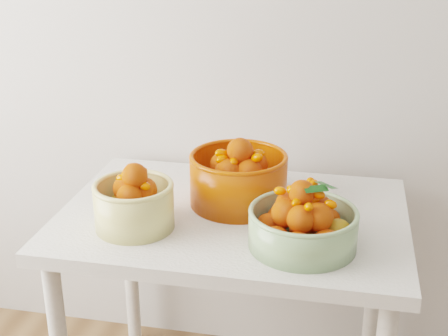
{
  "coord_description": "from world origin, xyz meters",
  "views": [
    {
      "loc": [
        0.09,
        -0.01,
        1.55
      ],
      "look_at": [
        -0.22,
        1.52,
        0.92
      ],
      "focal_mm": 50.0,
      "sensor_mm": 36.0,
      "label": 1
    }
  ],
  "objects_px": {
    "bowl_cream": "(134,203)",
    "bowl_orange": "(239,177)",
    "bowl_green": "(303,224)",
    "table": "(233,241)"
  },
  "relations": [
    {
      "from": "bowl_cream",
      "to": "bowl_orange",
      "type": "height_order",
      "value": "bowl_orange"
    },
    {
      "from": "bowl_green",
      "to": "bowl_orange",
      "type": "relative_size",
      "value": 0.89
    },
    {
      "from": "table",
      "to": "bowl_orange",
      "type": "height_order",
      "value": "bowl_orange"
    },
    {
      "from": "table",
      "to": "bowl_orange",
      "type": "relative_size",
      "value": 3.13
    },
    {
      "from": "table",
      "to": "bowl_green",
      "type": "bearing_deg",
      "value": -36.79
    },
    {
      "from": "bowl_green",
      "to": "bowl_orange",
      "type": "distance_m",
      "value": 0.31
    },
    {
      "from": "table",
      "to": "bowl_cream",
      "type": "xyz_separation_m",
      "value": [
        -0.25,
        -0.14,
        0.17
      ]
    },
    {
      "from": "bowl_cream",
      "to": "bowl_orange",
      "type": "bearing_deg",
      "value": 39.76
    },
    {
      "from": "bowl_cream",
      "to": "bowl_green",
      "type": "xyz_separation_m",
      "value": [
        0.46,
        -0.02,
        -0.01
      ]
    },
    {
      "from": "bowl_cream",
      "to": "bowl_orange",
      "type": "xyz_separation_m",
      "value": [
        0.25,
        0.21,
        0.01
      ]
    }
  ]
}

